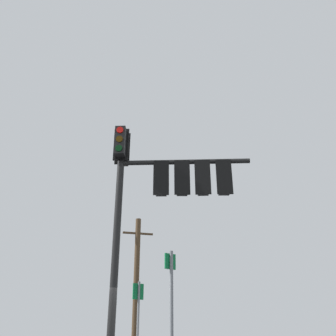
{
  "coord_description": "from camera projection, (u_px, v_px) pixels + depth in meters",
  "views": [
    {
      "loc": [
        -7.38,
        -5.19,
        1.47
      ],
      "look_at": [
        0.8,
        -0.25,
        5.8
      ],
      "focal_mm": 38.87,
      "sensor_mm": 36.0,
      "label": 1
    }
  ],
  "objects": [
    {
      "name": "route_sign_secondary",
      "position": [
        171.0,
        318.0,
        6.94
      ],
      "size": [
        0.26,
        0.13,
        3.0
      ],
      "color": "slate",
      "rests_on": "ground"
    },
    {
      "name": "utility_pole_wooden",
      "position": [
        136.0,
        283.0,
        23.17
      ],
      "size": [
        1.57,
        1.5,
        8.57
      ],
      "color": "#4C3823",
      "rests_on": "ground"
    },
    {
      "name": "route_sign_primary",
      "position": [
        138.0,
        321.0,
        10.3
      ],
      "size": [
        0.35,
        0.16,
        2.84
      ],
      "color": "slate",
      "rests_on": "ground"
    },
    {
      "name": "signal_mast_assembly",
      "position": [
        156.0,
        190.0,
        10.21
      ],
      "size": [
        2.33,
        3.66,
        7.06
      ],
      "color": "black",
      "rests_on": "ground"
    }
  ]
}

